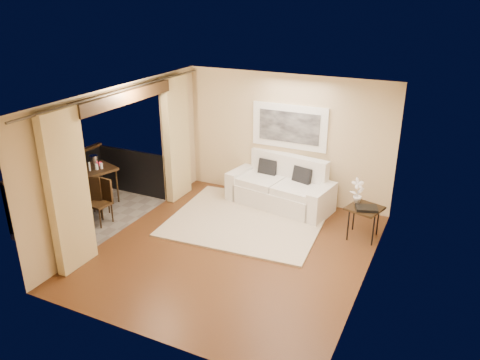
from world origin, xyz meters
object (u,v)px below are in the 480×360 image
Objects in this scene: sofa at (282,189)px; side_table at (365,210)px; orchid at (358,191)px; bistro_table at (95,171)px; balcony_chair_far at (94,193)px; balcony_chair_near at (102,198)px; ice_bucket at (94,160)px.

sofa reaches higher than side_table.
orchid reaches higher than sofa.
side_table is (1.85, -0.67, 0.18)m from sofa.
sofa is 2.55× the size of bistro_table.
balcony_chair_far is (-4.78, -1.62, -0.32)m from orchid.
sofa is 3.80m from balcony_chair_far.
sofa is 1.83m from orchid.
sofa reaches higher than balcony_chair_near.
bistro_table is 0.87m from balcony_chair_near.
ice_bucket is (-5.48, -0.85, 0.39)m from side_table.
ice_bucket is at bearing 143.27° from balcony_chair_near.
bistro_table is 4.51× the size of ice_bucket.
ice_bucket is at bearing -169.68° from orchid.
balcony_chair_near is (-4.54, -1.66, -0.34)m from orchid.
ice_bucket is (-0.14, 0.15, 0.18)m from bistro_table.
bistro_table is at bearing -167.87° from orchid.
balcony_chair_near is at bearing 152.27° from balcony_chair_far.
sofa is 3.89m from bistro_table.
sofa is at bearing 161.65° from orchid.
ice_bucket is (-3.63, -1.52, 0.57)m from sofa.
bistro_table is (-5.16, -1.11, -0.09)m from orchid.
sofa is at bearing 160.18° from side_table.
sofa is at bearing -161.97° from balcony_chair_far.
sofa is at bearing 43.42° from balcony_chair_near.
sofa is 11.47× the size of ice_bucket.
side_table is at bearing 23.87° from balcony_chair_near.
balcony_chair_far is 0.92m from ice_bucket.
ice_bucket is (-5.30, -0.96, 0.09)m from orchid.
side_table is at bearing 10.58° from bistro_table.
balcony_chair_far is 1.04× the size of balcony_chair_near.
orchid is 5.28m from bistro_table.
balcony_chair_far is (0.38, -0.51, -0.22)m from bistro_table.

